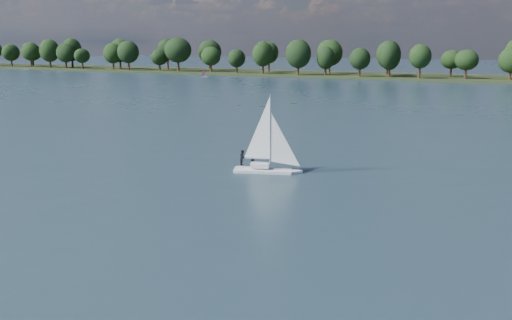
# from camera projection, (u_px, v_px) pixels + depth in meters

# --- Properties ---
(ground) EXTENTS (700.00, 700.00, 0.00)m
(ground) POSITION_uv_depth(u_px,v_px,m) (403.00, 112.00, 111.56)
(ground) COLOR #233342
(ground) RESTS_ON ground
(far_shore) EXTENTS (660.00, 40.00, 1.50)m
(far_shore) POSITION_uv_depth(u_px,v_px,m) (469.00, 79.00, 209.83)
(far_shore) COLOR black
(far_shore) RESTS_ON ground
(sailboat) EXTENTS (6.84, 3.76, 8.67)m
(sailboat) POSITION_uv_depth(u_px,v_px,m) (264.00, 150.00, 60.07)
(sailboat) COLOR white
(sailboat) RESTS_ON ground
(dinghy_pink) EXTENTS (2.38, 2.32, 3.82)m
(dinghy_pink) POSITION_uv_depth(u_px,v_px,m) (205.00, 75.00, 220.67)
(dinghy_pink) COLOR white
(dinghy_pink) RESTS_ON ground
(pontoon) EXTENTS (4.25, 2.55, 0.50)m
(pontoon) POSITION_uv_depth(u_px,v_px,m) (27.00, 69.00, 281.26)
(pontoon) COLOR #5A5C5F
(pontoon) RESTS_ON ground
(treeline) EXTENTS (562.68, 73.57, 17.26)m
(treeline) POSITION_uv_depth(u_px,v_px,m) (439.00, 57.00, 209.34)
(treeline) COLOR black
(treeline) RESTS_ON ground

